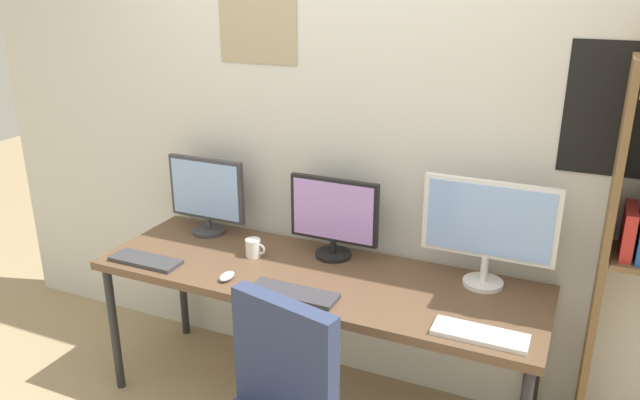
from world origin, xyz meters
name	(u,v)px	position (x,y,z in m)	size (l,w,h in m)	color
wall_back	(351,137)	(0.00, 1.02, 1.30)	(4.51, 0.11, 2.60)	silver
desk	(316,283)	(0.00, 0.60, 0.69)	(2.11, 0.68, 0.74)	brown
monitor_left	(207,194)	(-0.73, 0.81, 0.96)	(0.44, 0.18, 0.42)	#38383D
monitor_center	(334,216)	(0.00, 0.81, 0.96)	(0.45, 0.18, 0.40)	black
monitor_right	(489,226)	(0.73, 0.81, 1.03)	(0.58, 0.18, 0.49)	silver
keyboard_left	(146,260)	(-0.80, 0.37, 0.75)	(0.36, 0.13, 0.02)	#38383D
keyboard_center	(294,293)	(0.00, 0.37, 0.75)	(0.39, 0.13, 0.02)	#38383D
keyboard_right	(480,335)	(0.80, 0.37, 0.75)	(0.36, 0.13, 0.02)	silver
computer_mouse	(227,276)	(-0.35, 0.38, 0.76)	(0.06, 0.10, 0.03)	silver
coffee_mug	(254,248)	(-0.36, 0.65, 0.79)	(0.11, 0.08, 0.09)	white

